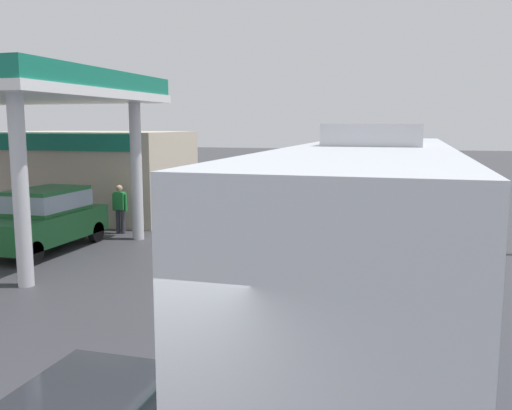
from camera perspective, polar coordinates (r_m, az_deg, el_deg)
The scene contains 7 objects.
ground at distance 23.96m, azimuth 10.05°, elevation -0.58°, with size 120.00×120.00×0.00m, color #38383D.
lane_divider_stripe at distance 19.06m, azimuth 8.49°, elevation -2.82°, with size 0.16×50.00×0.01m, color #D8CC4C.
coach_bus_main at distance 9.46m, azimuth 11.66°, elevation -3.74°, with size 2.60×11.04×3.69m.
gas_station_roadside at distance 21.04m, azimuth -19.39°, elevation 5.05°, with size 9.10×11.95×5.10m.
car_at_pump at distance 17.18m, azimuth -21.05°, elevation -1.10°, with size 1.70×4.20×1.82m.
minibus_opposing_lane at distance 27.78m, azimuth 6.78°, elevation 3.77°, with size 2.04×6.13×2.44m.
pedestrian_by_shop at distance 19.09m, azimuth -13.99°, elevation -0.13°, with size 0.55×0.22×1.66m.
Camera 1 is at (2.36, -3.56, 3.68)m, focal length 38.42 mm.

